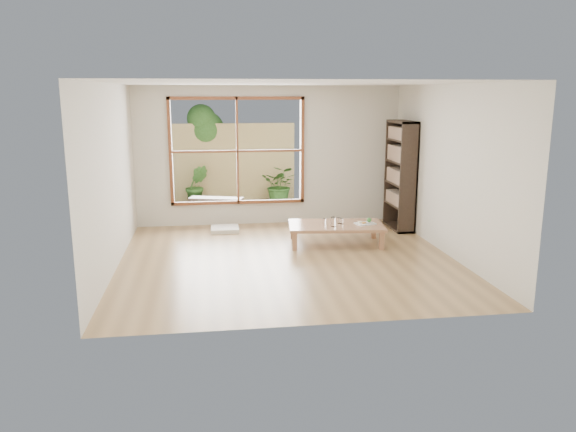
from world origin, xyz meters
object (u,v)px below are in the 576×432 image
at_px(food_tray, 366,223).
at_px(low_table, 336,227).
at_px(bookshelf, 400,175).
at_px(garden_bench, 216,200).

bearing_deg(food_tray, low_table, 156.87).
height_order(bookshelf, garden_bench, bookshelf).
bearing_deg(bookshelf, low_table, -146.58).
xyz_separation_m(food_tray, garden_bench, (-2.42, 2.59, -0.05)).
relative_size(low_table, food_tray, 4.58).
bearing_deg(low_table, bookshelf, 39.86).
height_order(low_table, bookshelf, bookshelf).
bearing_deg(garden_bench, bookshelf, -9.28).
xyz_separation_m(low_table, bookshelf, (1.40, 0.93, 0.69)).
bearing_deg(garden_bench, food_tray, -30.52).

